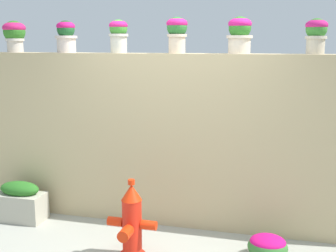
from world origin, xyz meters
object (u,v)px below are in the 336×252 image
potted_plant_0 (14,33)px  potted_plant_1 (66,35)px  fire_hydrant (132,223)px  potted_plant_5 (316,33)px  potted_plant_4 (240,33)px  flower_bush_left (268,246)px  potted_plant_3 (177,31)px  planter_box (20,202)px  potted_plant_2 (119,33)px

potted_plant_0 → potted_plant_1: (0.74, -0.05, -0.03)m
potted_plant_0 → fire_hydrant: size_ratio=0.48×
potted_plant_1 → potted_plant_5: (2.88, 0.07, 0.01)m
fire_hydrant → potted_plant_4: bearing=48.0°
flower_bush_left → potted_plant_4: bearing=121.3°
potted_plant_3 → fire_hydrant: 2.18m
potted_plant_1 → flower_bush_left: size_ratio=0.95×
potted_plant_4 → flower_bush_left: bearing=-58.7°
potted_plant_0 → potted_plant_5: (3.62, 0.02, -0.02)m
potted_plant_0 → potted_plant_5: bearing=0.2°
potted_plant_5 → potted_plant_0: bearing=-179.8°
flower_bush_left → planter_box: bearing=176.1°
fire_hydrant → potted_plant_1: bearing=139.8°
potted_plant_2 → planter_box: 2.38m
potted_plant_2 → flower_bush_left: (1.82, -0.65, -2.13)m
potted_plant_0 → planter_box: bearing=-62.0°
potted_plant_1 → potted_plant_2: potted_plant_2 is taller
potted_plant_2 → potted_plant_5: potted_plant_2 is taller
potted_plant_2 → flower_bush_left: size_ratio=0.96×
potted_plant_3 → fire_hydrant: size_ratio=0.50×
potted_plant_0 → fire_hydrant: potted_plant_0 is taller
potted_plant_1 → planter_box: (-0.49, -0.43, -2.01)m
potted_plant_3 → potted_plant_4: potted_plant_3 is taller
potted_plant_0 → flower_bush_left: size_ratio=0.97×
potted_plant_4 → potted_plant_3: bearing=-178.8°
potted_plant_2 → potted_plant_1: bearing=-178.7°
potted_plant_4 → flower_bush_left: (0.41, -0.68, -2.13)m
potted_plant_2 → potted_plant_5: size_ratio=1.04×
potted_plant_1 → fire_hydrant: potted_plant_1 is taller
potted_plant_4 → flower_bush_left: potted_plant_4 is taller
flower_bush_left → planter_box: size_ratio=0.68×
potted_plant_3 → flower_bush_left: size_ratio=1.01×
planter_box → potted_plant_0: bearing=118.0°
potted_plant_1 → planter_box: 2.11m
potted_plant_3 → potted_plant_2: bearing=-178.6°
fire_hydrant → potted_plant_3: bearing=77.9°
flower_bush_left → potted_plant_2: bearing=160.4°
potted_plant_0 → potted_plant_4: size_ratio=0.98×
potted_plant_4 → planter_box: bearing=-169.5°
potted_plant_3 → potted_plant_4: size_ratio=1.01×
potted_plant_1 → potted_plant_2: (0.67, 0.02, 0.01)m
potted_plant_3 → potted_plant_5: (1.50, 0.04, -0.03)m
potted_plant_0 → flower_bush_left: (3.24, -0.69, -2.14)m
potted_plant_1 → potted_plant_3: (1.37, 0.03, 0.04)m
potted_plant_2 → potted_plant_3: bearing=1.4°
potted_plant_1 → potted_plant_2: 0.67m
potted_plant_1 → potted_plant_5: 2.88m
potted_plant_1 → planter_box: size_ratio=0.64×
potted_plant_3 → potted_plant_1: bearing=-178.6°
potted_plant_2 → planter_box: potted_plant_2 is taller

